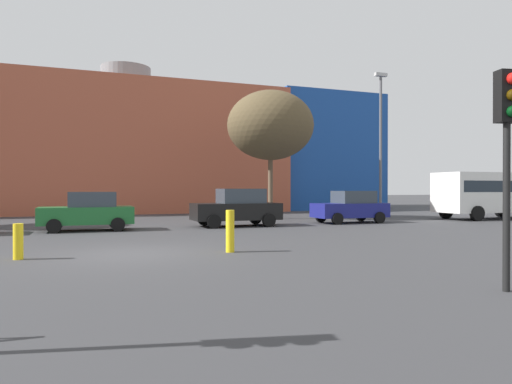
# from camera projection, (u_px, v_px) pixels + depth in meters

# --- Properties ---
(ground_plane) EXTENTS (200.00, 200.00, 0.00)m
(ground_plane) POSITION_uv_depth(u_px,v_px,m) (129.00, 254.00, 12.59)
(ground_plane) COLOR #38383A
(building_backdrop) EXTENTS (42.95, 12.68, 11.71)m
(building_backdrop) POSITION_uv_depth(u_px,v_px,m) (126.00, 150.00, 37.85)
(building_backdrop) COLOR #B2563D
(building_backdrop) RESTS_ON ground_plane
(parked_car_2) EXTENTS (3.81, 1.87, 1.65)m
(parked_car_2) POSITION_uv_depth(u_px,v_px,m) (88.00, 211.00, 19.63)
(parked_car_2) COLOR #1E662D
(parked_car_2) RESTS_ON ground_plane
(parked_car_3) EXTENTS (4.12, 2.02, 1.79)m
(parked_car_3) POSITION_uv_depth(u_px,v_px,m) (237.00, 208.00, 21.98)
(parked_car_3) COLOR black
(parked_car_3) RESTS_ON ground_plane
(parked_car_4) EXTENTS (3.86, 1.90, 1.67)m
(parked_car_4) POSITION_uv_depth(u_px,v_px,m) (351.00, 207.00, 24.17)
(parked_car_4) COLOR navy
(parked_car_4) RESTS_ON ground_plane
(white_bus) EXTENTS (6.80, 2.62, 2.72)m
(white_bus) POSITION_uv_depth(u_px,v_px,m) (490.00, 192.00, 27.33)
(white_bus) COLOR white
(white_bus) RESTS_ON ground_plane
(traffic_light_near_right) EXTENTS (0.40, 0.39, 3.82)m
(traffic_light_near_right) POSITION_uv_depth(u_px,v_px,m) (508.00, 129.00, 7.95)
(traffic_light_near_right) COLOR black
(traffic_light_near_right) RESTS_ON ground_plane
(bare_tree_1) EXTENTS (5.13, 5.13, 7.60)m
(bare_tree_1) POSITION_uv_depth(u_px,v_px,m) (270.00, 125.00, 27.36)
(bare_tree_1) COLOR brown
(bare_tree_1) RESTS_ON ground_plane
(bollard_yellow_0) EXTENTS (0.24, 0.24, 1.18)m
(bollard_yellow_0) POSITION_uv_depth(u_px,v_px,m) (230.00, 231.00, 12.95)
(bollard_yellow_0) COLOR yellow
(bollard_yellow_0) RESTS_ON ground_plane
(bollard_yellow_1) EXTENTS (0.24, 0.24, 0.90)m
(bollard_yellow_1) POSITION_uv_depth(u_px,v_px,m) (18.00, 242.00, 11.60)
(bollard_yellow_1) COLOR yellow
(bollard_yellow_1) RESTS_ON ground_plane
(street_lamp) EXTENTS (0.80, 0.24, 8.73)m
(street_lamp) POSITION_uv_depth(u_px,v_px,m) (381.00, 137.00, 27.69)
(street_lamp) COLOR #59595E
(street_lamp) RESTS_ON ground_plane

